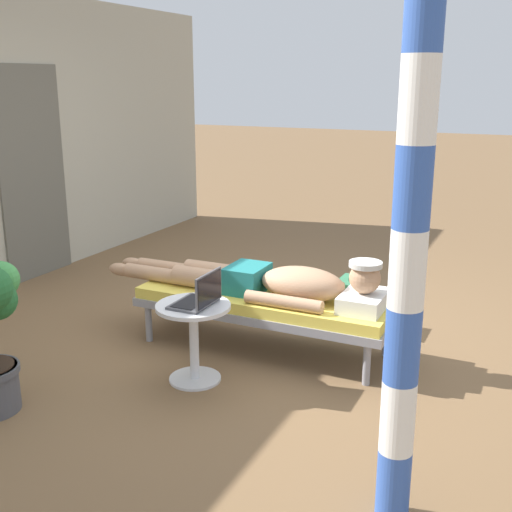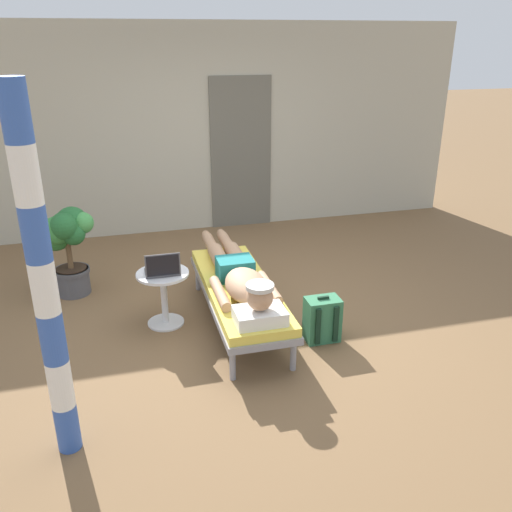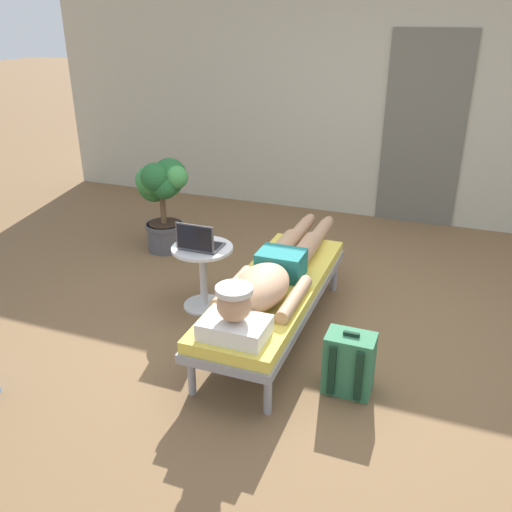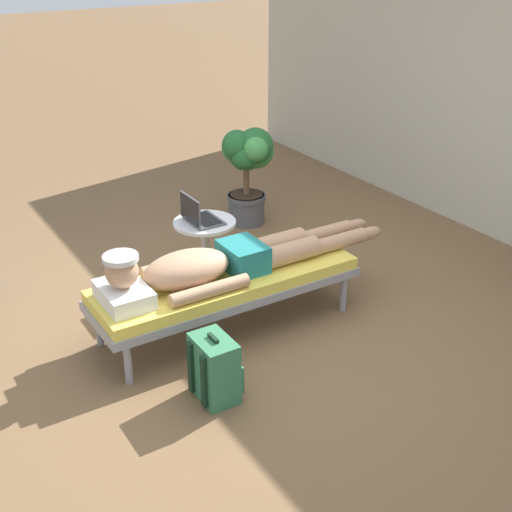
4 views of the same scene
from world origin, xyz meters
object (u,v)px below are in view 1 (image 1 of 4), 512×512
(lounge_chair, at_px, (264,303))
(laptop, at_px, (200,297))
(backpack, at_px, (350,304))
(side_table, at_px, (194,329))
(person_reclining, at_px, (272,281))
(porch_post, at_px, (407,269))

(lounge_chair, xyz_separation_m, laptop, (-0.66, 0.14, 0.24))
(laptop, distance_m, backpack, 1.49)
(backpack, bearing_deg, side_table, 153.89)
(side_table, height_order, backpack, side_table)
(person_reclining, bearing_deg, laptop, 162.92)
(lounge_chair, height_order, side_table, side_table)
(side_table, bearing_deg, laptop, -90.00)
(person_reclining, xyz_separation_m, backpack, (0.65, -0.39, -0.32))
(backpack, xyz_separation_m, porch_post, (-2.10, -0.85, 0.97))
(laptop, bearing_deg, backpack, -24.28)
(person_reclining, bearing_deg, side_table, 158.97)
(side_table, distance_m, porch_post, 1.87)
(person_reclining, distance_m, laptop, 0.70)
(side_table, xyz_separation_m, laptop, (0.00, -0.05, 0.23))
(laptop, xyz_separation_m, porch_post, (-0.79, -1.44, 0.58))
(porch_post, bearing_deg, lounge_chair, 41.79)
(side_table, relative_size, porch_post, 0.22)
(person_reclining, height_order, backpack, person_reclining)
(backpack, bearing_deg, porch_post, -157.97)
(side_table, relative_size, backpack, 1.23)
(laptop, bearing_deg, porch_post, -118.67)
(laptop, bearing_deg, person_reclining, -17.08)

